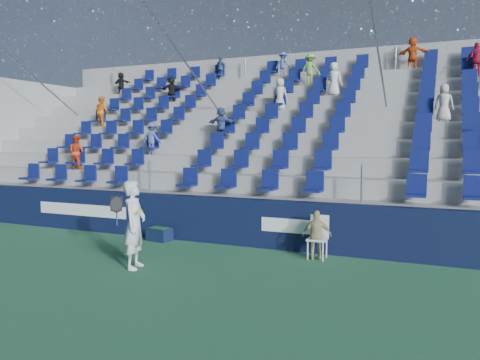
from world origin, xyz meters
The scene contains 7 objects.
ground centered at (0.00, 0.00, 0.00)m, with size 70.00×70.00×0.00m, color #2E6B44.
sponsor_wall centered at (0.00, 3.15, 0.60)m, with size 24.00×0.32×1.20m.
grandstand centered at (0.00, 8.24, 2.14)m, with size 24.00×8.17×6.63m.
tennis_player centered at (-1.09, 0.27, 0.92)m, with size 0.70×0.76×1.84m.
line_judge_chair centered at (2.21, 2.65, 0.56)m, with size 0.44×0.45×0.97m.
line_judge centered at (2.21, 2.50, 0.56)m, with size 0.65×0.27×1.11m, color tan.
ball_bin centered at (-2.13, 2.75, 0.19)m, with size 0.68×0.50×0.35m.
Camera 1 is at (4.78, -7.64, 2.67)m, focal length 35.00 mm.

